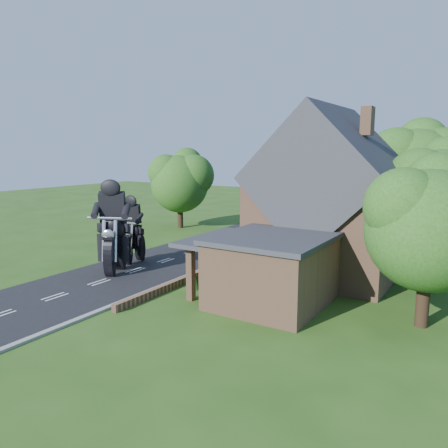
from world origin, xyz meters
The scene contains 19 objects.
ground centered at (0.00, 0.00, 0.00)m, with size 120.00×120.00×0.00m, color #254814.
road centered at (0.00, 0.00, 0.01)m, with size 7.00×80.00×0.02m, color black.
kerb centered at (3.65, 0.00, 0.06)m, with size 0.30×80.00×0.12m, color gray.
garden_wall centered at (4.30, 5.00, 0.20)m, with size 0.30×22.00×0.40m, color #8C6147.
house centered at (10.49, 6.00, 4.34)m, with size 9.54×8.64×10.24m.
annex centered at (9.87, -0.80, 1.77)m, with size 7.05×5.94×3.44m.
tree_annex_side centered at (17.13, 0.10, 4.69)m, with size 5.64×5.20×7.48m.
tree_house_right centered at (16.65, 8.62, 5.19)m, with size 6.51×6.00×8.40m.
tree_behind_house centered at (14.18, 16.14, 6.23)m, with size 7.81×7.20×10.08m.
tree_behind_left centered at (8.16, 17.13, 5.73)m, with size 6.94×6.40×9.16m.
tree_far_road centered at (-6.86, 14.11, 4.84)m, with size 6.08×5.60×7.84m.
shrub_a centered at (5.30, -1.00, 0.55)m, with size 0.90×0.90×1.10m, color #113310.
shrub_b centered at (5.30, 1.50, 0.55)m, with size 0.90×0.90×1.10m, color #113310.
shrub_c centered at (5.30, 4.00, 0.55)m, with size 0.90×0.90×1.10m, color #113310.
shrub_d centered at (5.30, 9.00, 0.55)m, with size 0.90×0.90×1.10m, color #113310.
shrub_e centered at (5.30, 11.50, 0.55)m, with size 0.90×0.90×1.10m, color #113310.
shrub_f centered at (5.30, 14.00, 0.55)m, with size 0.90×0.90×1.10m, color #113310.
motorcycle_lead centered at (-0.63, -1.13, 0.88)m, with size 0.48×1.88×1.75m, color black, non-canonical shape.
motorcycle_follow centered at (-1.45, 1.42, 0.69)m, with size 0.38×1.49×1.38m, color black, non-canonical shape.
Camera 1 is at (19.08, -19.78, 7.54)m, focal length 35.00 mm.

